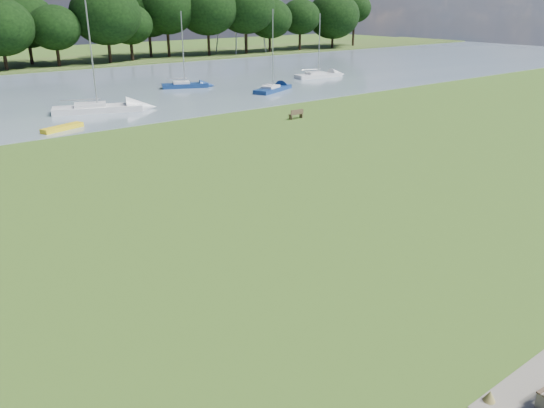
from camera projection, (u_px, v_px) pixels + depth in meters
ground at (246, 228)px, 23.24m from camera, size 220.00×220.00×0.00m
river at (11, 98)px, 54.31m from camera, size 220.00×40.00×0.10m
riverbank_bench at (296, 114)px, 44.73m from camera, size 1.32×0.43×0.81m
kayak at (62, 128)px, 40.69m from camera, size 3.48×1.96×0.34m
tree_line at (3, 18)px, 74.46m from camera, size 153.82×9.93×12.02m
sailboat_2 at (97, 106)px, 47.29m from camera, size 7.95×4.65×9.82m
sailboat_3 at (318, 74)px, 68.86m from camera, size 6.55×2.56×7.86m
sailboat_4 at (184, 84)px, 60.51m from camera, size 5.35×3.31×8.29m
sailboat_5 at (272, 87)px, 58.16m from camera, size 6.08×3.87×8.54m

